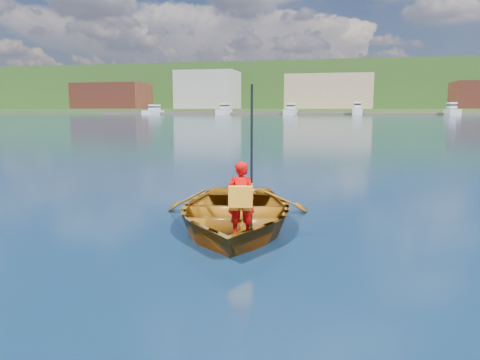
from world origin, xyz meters
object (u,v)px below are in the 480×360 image
Objects in this scene: dock at (332,114)px; marina_yachts at (382,111)px; rowboat at (234,212)px; child_paddler at (241,198)px.

marina_yachts is (14.93, -4.69, 0.99)m from dock.
rowboat is at bearing -94.45° from marina_yachts.
dock is at bearing 91.47° from rowboat.
rowboat is 0.03× the size of dock.
rowboat is at bearing -88.53° from dock.
dock is (-3.80, 147.85, 0.15)m from rowboat.
child_paddler is at bearing -69.59° from rowboat.
child_paddler is 148.76m from dock.
marina_yachts is (11.13, 143.16, 1.14)m from rowboat.
rowboat is 1.00m from child_paddler.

